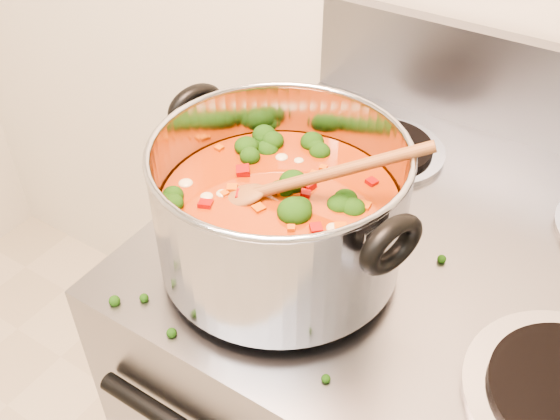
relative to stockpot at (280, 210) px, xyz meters
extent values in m
cube|color=gray|center=(0.18, 0.45, -0.01)|extent=(0.75, 0.03, 0.16)
cylinder|color=#A5A5AD|center=(0.00, 0.00, -0.09)|extent=(0.23, 0.23, 0.01)
cylinder|color=black|center=(0.00, 0.00, -0.08)|extent=(0.18, 0.18, 0.01)
cylinder|color=#A5A5AD|center=(0.00, 0.29, -0.09)|extent=(0.19, 0.19, 0.01)
cylinder|color=black|center=(0.00, 0.29, -0.08)|extent=(0.15, 0.15, 0.01)
cylinder|color=#A3A3AB|center=(0.00, 0.00, 0.01)|extent=(0.29, 0.29, 0.16)
torus|color=#A3A3AB|center=(0.00, 0.00, 0.09)|extent=(0.29, 0.29, 0.01)
cylinder|color=maroon|center=(0.00, 0.00, -0.03)|extent=(0.28, 0.28, 0.09)
torus|color=black|center=(-0.16, 0.05, 0.06)|extent=(0.04, 0.08, 0.08)
torus|color=black|center=(0.16, -0.05, 0.06)|extent=(0.04, 0.08, 0.08)
ellipsoid|color=black|center=(0.08, 0.07, 0.02)|extent=(0.04, 0.04, 0.03)
ellipsoid|color=black|center=(0.10, 0.07, 0.02)|extent=(0.04, 0.04, 0.03)
ellipsoid|color=black|center=(-0.01, 0.12, 0.02)|extent=(0.04, 0.04, 0.03)
ellipsoid|color=black|center=(0.05, 0.09, 0.02)|extent=(0.04, 0.04, 0.03)
ellipsoid|color=black|center=(-0.03, -0.11, 0.02)|extent=(0.04, 0.04, 0.03)
ellipsoid|color=black|center=(-0.06, -0.03, 0.02)|extent=(0.04, 0.04, 0.03)
ellipsoid|color=black|center=(0.05, 0.02, 0.02)|extent=(0.04, 0.04, 0.03)
ellipsoid|color=black|center=(-0.07, -0.05, 0.02)|extent=(0.04, 0.04, 0.03)
ellipsoid|color=#961005|center=(-0.04, -0.04, 0.02)|extent=(0.01, 0.01, 0.01)
ellipsoid|color=#961005|center=(0.06, -0.10, 0.02)|extent=(0.01, 0.01, 0.01)
ellipsoid|color=#961005|center=(-0.03, -0.10, 0.02)|extent=(0.01, 0.01, 0.01)
ellipsoid|color=#961005|center=(-0.04, -0.07, 0.02)|extent=(0.01, 0.01, 0.01)
ellipsoid|color=#961005|center=(-0.11, 0.03, 0.02)|extent=(0.01, 0.01, 0.01)
ellipsoid|color=#961005|center=(0.07, -0.03, 0.02)|extent=(0.01, 0.01, 0.01)
ellipsoid|color=#961005|center=(0.04, 0.07, 0.02)|extent=(0.01, 0.01, 0.01)
ellipsoid|color=#961005|center=(-0.04, -0.08, 0.02)|extent=(0.01, 0.01, 0.01)
ellipsoid|color=#961005|center=(-0.05, -0.01, 0.02)|extent=(0.01, 0.01, 0.01)
ellipsoid|color=#961005|center=(-0.04, 0.04, 0.02)|extent=(0.01, 0.01, 0.01)
ellipsoid|color=#AF4609|center=(0.03, 0.09, 0.02)|extent=(0.01, 0.01, 0.01)
ellipsoid|color=#AF4609|center=(-0.01, -0.08, 0.02)|extent=(0.01, 0.01, 0.01)
ellipsoid|color=#AF4609|center=(0.05, -0.08, 0.02)|extent=(0.01, 0.01, 0.01)
ellipsoid|color=#AF4609|center=(-0.05, 0.03, 0.02)|extent=(0.01, 0.01, 0.01)
ellipsoid|color=#AF4609|center=(-0.05, 0.04, 0.02)|extent=(0.01, 0.01, 0.01)
ellipsoid|color=#AF4609|center=(0.07, 0.02, 0.02)|extent=(0.01, 0.01, 0.01)
ellipsoid|color=#AF4609|center=(-0.05, -0.08, 0.02)|extent=(0.01, 0.01, 0.01)
ellipsoid|color=#AF4609|center=(0.07, 0.07, 0.02)|extent=(0.01, 0.01, 0.01)
ellipsoid|color=#AF4609|center=(0.04, -0.10, 0.02)|extent=(0.01, 0.01, 0.01)
ellipsoid|color=#AF4609|center=(0.10, -0.03, 0.02)|extent=(0.01, 0.01, 0.01)
ellipsoid|color=#AF4609|center=(0.06, 0.03, 0.02)|extent=(0.01, 0.01, 0.01)
ellipsoid|color=tan|center=(0.09, -0.05, 0.02)|extent=(0.02, 0.02, 0.01)
ellipsoid|color=tan|center=(0.02, 0.00, 0.02)|extent=(0.02, 0.02, 0.01)
ellipsoid|color=tan|center=(0.06, 0.03, 0.02)|extent=(0.02, 0.02, 0.01)
ellipsoid|color=tan|center=(-0.10, -0.01, 0.02)|extent=(0.02, 0.02, 0.01)
ellipsoid|color=tan|center=(-0.06, 0.09, 0.02)|extent=(0.02, 0.02, 0.01)
ellipsoid|color=tan|center=(-0.09, 0.02, 0.02)|extent=(0.02, 0.02, 0.01)
ellipsoid|color=brown|center=(-0.04, -0.02, 0.02)|extent=(0.08, 0.07, 0.04)
cylinder|color=brown|center=(0.05, 0.03, 0.06)|extent=(0.20, 0.11, 0.10)
ellipsoid|color=black|center=(0.03, 0.21, -0.09)|extent=(0.01, 0.01, 0.01)
ellipsoid|color=black|center=(-0.12, 0.18, -0.09)|extent=(0.01, 0.01, 0.01)
ellipsoid|color=black|center=(-0.17, -0.13, -0.09)|extent=(0.01, 0.01, 0.01)
ellipsoid|color=black|center=(0.18, -0.05, -0.09)|extent=(0.01, 0.01, 0.01)
camera|label=1|loc=(0.30, -0.47, 0.47)|focal=40.00mm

